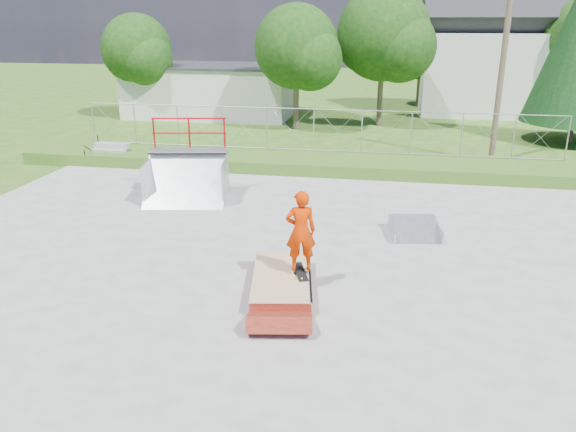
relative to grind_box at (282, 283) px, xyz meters
name	(u,v)px	position (x,y,z in m)	size (l,w,h in m)	color
ground	(257,261)	(-0.93, 1.49, -0.20)	(120.00, 120.00, 0.00)	#305317
concrete_pad	(257,260)	(-0.93, 1.49, -0.18)	(20.00, 16.00, 0.04)	gray
grass_berm	(310,163)	(-0.93, 10.99, 0.05)	(24.00, 3.00, 0.50)	#305317
grind_box	(282,283)	(0.00, 0.00, 0.00)	(1.70, 2.83, 0.39)	maroon
quarter_pipe	(185,163)	(-4.38, 5.94, 1.12)	(2.63, 2.22, 2.63)	#A5A8AD
flat_bank_ramp	(415,230)	(3.07, 3.92, 0.01)	(1.35, 1.44, 0.41)	#A5A8AD
skateboard	(300,272)	(0.41, 0.10, 0.24)	(0.22, 0.80, 0.02)	black
skater	(301,234)	(0.41, 0.10, 1.16)	(0.67, 0.44, 1.84)	red
concrete_stairs	(108,155)	(-9.43, 10.19, 0.20)	(1.50, 1.60, 0.80)	gray
chain_link_fence	(314,130)	(-0.93, 11.99, 1.20)	(20.00, 0.06, 1.80)	#9C9DA4
utility_building_flat	(213,91)	(-8.93, 23.49, 1.30)	(10.00, 6.00, 3.00)	beige
gable_house	(488,52)	(8.07, 27.49, 3.64)	(8.40, 6.08, 8.94)	beige
utility_pole	(502,66)	(6.57, 13.49, 3.80)	(0.24, 0.24, 8.00)	brown
tree_left_near	(300,50)	(-2.68, 19.32, 4.04)	(4.76, 4.48, 6.65)	brown
tree_center	(388,38)	(1.85, 21.30, 4.65)	(5.44, 5.12, 7.60)	brown
tree_left_far	(140,52)	(-12.70, 21.33, 3.74)	(4.42, 4.16, 6.18)	brown
tree_back_mid	(425,53)	(4.28, 29.35, 3.43)	(4.08, 3.84, 5.70)	brown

